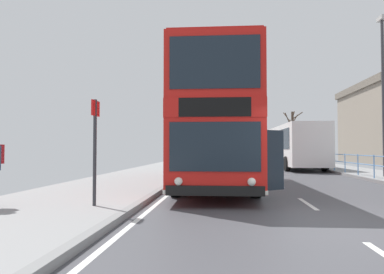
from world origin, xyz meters
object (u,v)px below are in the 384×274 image
double_decker_bus_main (216,126)px  background_bus_far_lane (294,145)px  bare_tree_far_00 (293,132)px  street_lamp_far_side (383,83)px  bus_stop_sign_near (95,140)px

double_decker_bus_main → background_bus_far_lane: 13.77m
double_decker_bus_main → bare_tree_far_00: size_ratio=1.77×
double_decker_bus_main → background_bus_far_lane: size_ratio=1.01×
background_bus_far_lane → street_lamp_far_side: street_lamp_far_side is taller
street_lamp_far_side → bare_tree_far_00: bearing=89.2°
background_bus_far_lane → bus_stop_sign_near: size_ratio=4.15×
background_bus_far_lane → bare_tree_far_00: 15.51m
double_decker_bus_main → bare_tree_far_00: (8.23, 27.80, 1.04)m
double_decker_bus_main → bus_stop_sign_near: size_ratio=4.20×
double_decker_bus_main → street_lamp_far_side: 9.11m
bus_stop_sign_near → bare_tree_far_00: (10.89, 33.36, 1.71)m
background_bus_far_lane → bus_stop_sign_near: (-8.10, -18.20, -0.03)m
double_decker_bus_main → bus_stop_sign_near: bearing=-115.6°
double_decker_bus_main → background_bus_far_lane: double_decker_bus_main is taller
bus_stop_sign_near → double_decker_bus_main: bearing=64.4°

